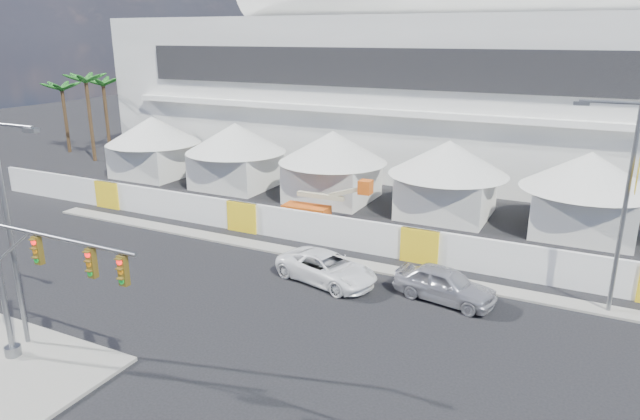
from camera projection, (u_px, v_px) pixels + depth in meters
The scene contains 11 objects.
ground at pixel (166, 361), 22.73m from camera, with size 160.00×160.00×0.00m, color black.
stadium at pixel (542, 69), 51.68m from camera, with size 80.00×24.80×21.98m.
tent_row at pixel (388, 166), 42.09m from camera, with size 53.40×8.40×5.40m.
hoarding_fence at pixel (420, 246), 32.26m from camera, with size 70.00×0.25×2.00m, color white.
palm_cluster at pixel (104, 89), 60.20m from camera, with size 10.60×10.60×8.55m.
sedan_silver at pixel (445, 284), 27.65m from camera, with size 4.99×2.01×1.70m, color silver.
pickup_curb at pixel (327, 268), 29.77m from camera, with size 5.57×2.57×1.55m, color white.
traffic_mast at pixel (30, 282), 21.05m from camera, with size 7.52×0.62×6.38m.
streetlight_median at pixel (11, 220), 22.18m from camera, with size 2.59×0.26×9.36m.
streetlight_curb at pixel (621, 194), 25.09m from camera, with size 2.93×0.66×9.90m.
boom_lift at pixel (314, 208), 39.58m from camera, with size 6.45×1.54×3.28m.
Camera 1 is at (14.44, -15.07, 12.46)m, focal length 32.00 mm.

